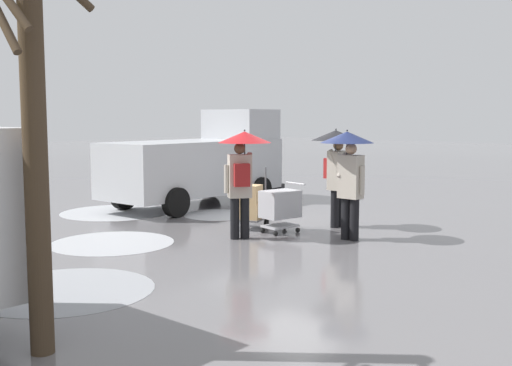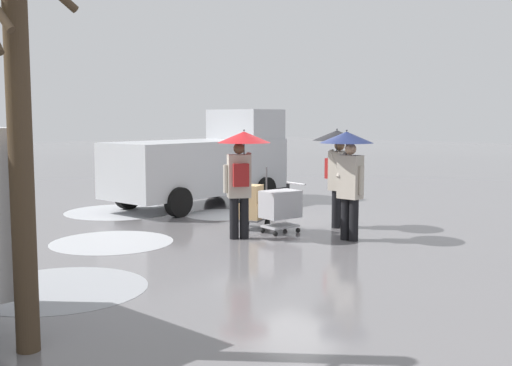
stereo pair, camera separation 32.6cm
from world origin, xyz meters
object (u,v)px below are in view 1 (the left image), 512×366
(pedestrian_pink_side, at_px, (336,155))
(pedestrian_white_side, at_px, (242,159))
(cargo_van_parked_right, at_px, (201,162))
(hand_dolly_boxes, at_px, (251,204))
(pedestrian_black_side, at_px, (349,159))
(bare_tree_near, at_px, (34,141))
(shopping_cart_vendor, at_px, (280,206))

(pedestrian_pink_side, distance_m, pedestrian_white_side, 2.36)
(cargo_van_parked_right, distance_m, pedestrian_white_side, 4.85)
(hand_dolly_boxes, bearing_deg, pedestrian_black_side, -169.06)
(cargo_van_parked_right, distance_m, pedestrian_black_side, 5.79)
(hand_dolly_boxes, height_order, pedestrian_black_side, pedestrian_black_side)
(bare_tree_near, bearing_deg, shopping_cart_vendor, -70.63)
(shopping_cart_vendor, distance_m, hand_dolly_boxes, 0.72)
(cargo_van_parked_right, relative_size, pedestrian_pink_side, 2.52)
(hand_dolly_boxes, distance_m, pedestrian_pink_side, 2.11)
(hand_dolly_boxes, height_order, bare_tree_near, bare_tree_near)
(shopping_cart_vendor, distance_m, pedestrian_black_side, 1.79)
(cargo_van_parked_right, bearing_deg, pedestrian_black_side, 166.12)
(cargo_van_parked_right, distance_m, hand_dolly_boxes, 3.94)
(cargo_van_parked_right, height_order, pedestrian_pink_side, cargo_van_parked_right)
(cargo_van_parked_right, xyz_separation_m, bare_tree_near, (-6.51, 8.38, 0.98))
(cargo_van_parked_right, relative_size, bare_tree_near, 1.33)
(pedestrian_pink_side, height_order, bare_tree_near, bare_tree_near)
(cargo_van_parked_right, distance_m, pedestrian_pink_side, 4.70)
(shopping_cart_vendor, distance_m, bare_tree_near, 7.26)
(hand_dolly_boxes, relative_size, pedestrian_black_side, 0.61)
(pedestrian_pink_side, distance_m, pedestrian_black_side, 1.34)
(cargo_van_parked_right, distance_m, shopping_cart_vendor, 4.54)
(cargo_van_parked_right, bearing_deg, shopping_cart_vendor, 157.77)
(pedestrian_black_side, bearing_deg, pedestrian_pink_side, -45.88)
(shopping_cart_vendor, xyz_separation_m, pedestrian_pink_side, (-0.51, -1.28, 1.00))
(cargo_van_parked_right, bearing_deg, bare_tree_near, 127.85)
(cargo_van_parked_right, bearing_deg, hand_dolly_boxes, 152.43)
(shopping_cart_vendor, relative_size, pedestrian_white_side, 0.47)
(shopping_cart_vendor, bearing_deg, hand_dolly_boxes, 7.92)
(pedestrian_pink_side, height_order, pedestrian_black_side, same)
(cargo_van_parked_right, xyz_separation_m, pedestrian_pink_side, (-4.67, 0.42, 0.39))
(shopping_cart_vendor, bearing_deg, pedestrian_black_side, -167.58)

